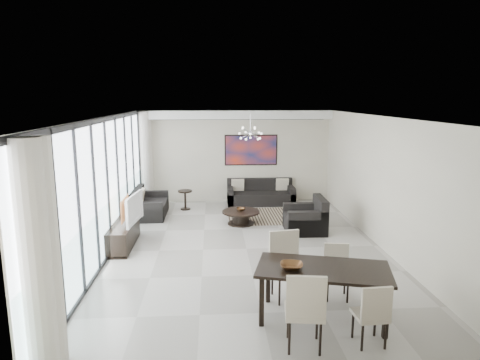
{
  "coord_description": "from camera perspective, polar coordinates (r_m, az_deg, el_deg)",
  "views": [
    {
      "loc": [
        -0.74,
        -8.98,
        3.31
      ],
      "look_at": [
        -0.04,
        1.57,
        1.25
      ],
      "focal_mm": 32.0,
      "sensor_mm": 36.0,
      "label": 1
    }
  ],
  "objects": [
    {
      "name": "coffee_table",
      "position": [
        11.35,
        0.12,
        -4.9
      ],
      "size": [
        1.0,
        1.0,
        0.35
      ],
      "color": "black",
      "rests_on": "floor"
    },
    {
      "name": "rug",
      "position": [
        12.15,
        3.91,
        -4.79
      ],
      "size": [
        2.36,
        1.83,
        0.01
      ],
      "primitive_type": "cube",
      "rotation": [
        0.0,
        0.0,
        0.02
      ],
      "color": "black",
      "rests_on": "floor"
    },
    {
      "name": "side_table",
      "position": [
        12.84,
        -7.32,
        -2.22
      ],
      "size": [
        0.42,
        0.42,
        0.58
      ],
      "color": "black",
      "rests_on": "floor"
    },
    {
      "name": "chandelier",
      "position": [
        11.57,
        1.4,
        6.25
      ],
      "size": [
        0.66,
        0.66,
        0.71
      ],
      "color": "silver",
      "rests_on": "room_shell"
    },
    {
      "name": "soffit",
      "position": [
        13.32,
        -0.6,
        8.69
      ],
      "size": [
        5.98,
        0.4,
        0.26
      ],
      "primitive_type": "cube",
      "color": "white",
      "rests_on": "room_shell"
    },
    {
      "name": "dining_chair_ne",
      "position": [
        7.48,
        12.74,
        -11.25
      ],
      "size": [
        0.47,
        0.47,
        0.89
      ],
      "color": "beige",
      "rests_on": "floor"
    },
    {
      "name": "dining_chair_sw",
      "position": [
        5.84,
        8.68,
        -16.32
      ],
      "size": [
        0.57,
        0.57,
        1.11
      ],
      "color": "beige",
      "rests_on": "floor"
    },
    {
      "name": "television",
      "position": [
        9.9,
        -14.52,
        -3.71
      ],
      "size": [
        0.28,
        1.14,
        0.65
      ],
      "primitive_type": "imported",
      "rotation": [
        0.0,
        0.0,
        1.45
      ],
      "color": "gray",
      "rests_on": "tv_console"
    },
    {
      "name": "room_shell",
      "position": [
        9.25,
        3.75,
        -0.6
      ],
      "size": [
        6.0,
        9.0,
        2.9
      ],
      "color": "#A8A39B",
      "rests_on": "ground"
    },
    {
      "name": "tv_console",
      "position": [
        10.04,
        -15.32,
        -7.04
      ],
      "size": [
        0.48,
        1.69,
        0.53
      ],
      "primitive_type": "cube",
      "color": "black",
      "rests_on": "floor"
    },
    {
      "name": "bowl_dining",
      "position": [
        6.47,
        6.87,
        -11.33
      ],
      "size": [
        0.39,
        0.39,
        0.08
      ],
      "primitive_type": "imported",
      "rotation": [
        0.0,
        0.0,
        -0.18
      ],
      "color": "brown",
      "rests_on": "dining_table"
    },
    {
      "name": "dining_table",
      "position": [
        6.63,
        11.03,
        -12.09
      ],
      "size": [
        2.14,
        1.44,
        0.81
      ],
      "color": "black",
      "rests_on": "floor"
    },
    {
      "name": "dining_chair_se",
      "position": [
        6.18,
        17.31,
        -16.39
      ],
      "size": [
        0.44,
        0.44,
        0.9
      ],
      "color": "beige",
      "rests_on": "floor"
    },
    {
      "name": "dining_chair_nw",
      "position": [
        7.28,
        6.13,
        -10.51
      ],
      "size": [
        0.58,
        0.58,
        1.12
      ],
      "color": "beige",
      "rests_on": "floor"
    },
    {
      "name": "sofa_main",
      "position": [
        13.49,
        2.76,
        -2.08
      ],
      "size": [
        2.09,
        0.85,
        0.76
      ],
      "color": "black",
      "rests_on": "floor"
    },
    {
      "name": "loveseat",
      "position": [
        12.36,
        -12.09,
        -3.5
      ],
      "size": [
        0.88,
        1.56,
        0.78
      ],
      "color": "black",
      "rests_on": "floor"
    },
    {
      "name": "painting",
      "position": [
        13.61,
        1.48,
        4.01
      ],
      "size": [
        1.68,
        0.04,
        0.98
      ],
      "primitive_type": "cube",
      "color": "red",
      "rests_on": "room_shell"
    },
    {
      "name": "window_wall",
      "position": [
        9.41,
        -16.7,
        -0.74
      ],
      "size": [
        0.37,
        8.95,
        2.9
      ],
      "color": "white",
      "rests_on": "floor"
    },
    {
      "name": "bowl_coffee",
      "position": [
        11.34,
        0.11,
        -3.93
      ],
      "size": [
        0.23,
        0.23,
        0.07
      ],
      "primitive_type": "imported",
      "rotation": [
        0.0,
        0.0,
        -0.03
      ],
      "color": "brown",
      "rests_on": "coffee_table"
    },
    {
      "name": "armchair",
      "position": [
        10.83,
        8.85,
        -5.28
      ],
      "size": [
        1.0,
        1.05,
        0.86
      ],
      "color": "black",
      "rests_on": "floor"
    }
  ]
}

